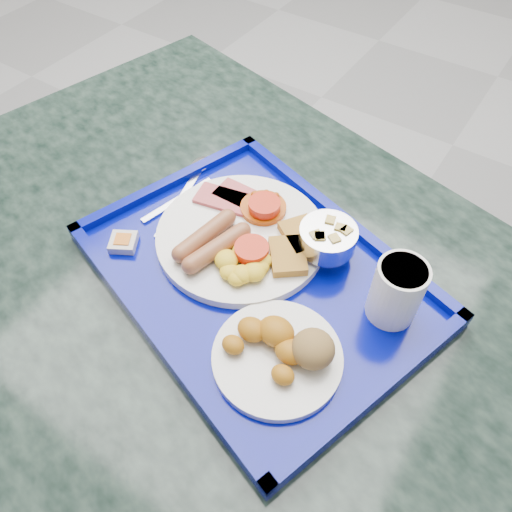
{
  "coord_description": "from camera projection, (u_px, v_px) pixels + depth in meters",
  "views": [
    {
      "loc": [
        0.93,
        -1.3,
        1.41
      ],
      "look_at": [
        0.68,
        -0.92,
        0.85
      ],
      "focal_mm": 35.0,
      "sensor_mm": 36.0,
      "label": 1
    }
  ],
  "objects": [
    {
      "name": "table",
      "position": [
        232.0,
        348.0,
        0.92
      ],
      "size": [
        1.44,
        1.13,
        0.8
      ],
      "rotation": [
        0.0,
        0.0,
        -0.24
      ],
      "color": "gray",
      "rests_on": "floor"
    },
    {
      "name": "knife",
      "position": [
        180.0,
        202.0,
        0.84
      ],
      "size": [
        0.06,
        0.17,
        0.0
      ],
      "primitive_type": "cube",
      "rotation": [
        0.0,
        0.0,
        0.26
      ],
      "color": "silver",
      "rests_on": "tray"
    },
    {
      "name": "floor",
      "position": [
        245.0,
        173.0,
        2.1
      ],
      "size": [
        6.0,
        6.0,
        0.0
      ],
      "primitive_type": "plane",
      "color": "gray",
      "rests_on": "ground"
    },
    {
      "name": "spoon",
      "position": [
        195.0,
        174.0,
        0.88
      ],
      "size": [
        0.06,
        0.19,
        0.01
      ],
      "rotation": [
        0.0,
        0.0,
        -0.23
      ],
      "color": "silver",
      "rests_on": "tray"
    },
    {
      "name": "bread_plate",
      "position": [
        283.0,
        351.0,
        0.65
      ],
      "size": [
        0.17,
        0.17,
        0.06
      ],
      "rotation": [
        0.0,
        0.0,
        0.39
      ],
      "color": "white",
      "rests_on": "tray"
    },
    {
      "name": "jam_packet",
      "position": [
        123.0,
        242.0,
        0.78
      ],
      "size": [
        0.05,
        0.05,
        0.02
      ],
      "rotation": [
        0.0,
        0.0,
        0.53
      ],
      "color": "beige",
      "rests_on": "tray"
    },
    {
      "name": "tray",
      "position": [
        256.0,
        275.0,
        0.75
      ],
      "size": [
        0.59,
        0.51,
        0.03
      ],
      "rotation": [
        0.0,
        0.0,
        -0.31
      ],
      "color": "#030A8E",
      "rests_on": "table"
    },
    {
      "name": "main_plate",
      "position": [
        243.0,
        237.0,
        0.77
      ],
      "size": [
        0.27,
        0.27,
        0.04
      ],
      "rotation": [
        0.0,
        0.0,
        -0.3
      ],
      "color": "white",
      "rests_on": "tray"
    },
    {
      "name": "fruit_bowl",
      "position": [
        328.0,
        239.0,
        0.74
      ],
      "size": [
        0.09,
        0.09,
        0.06
      ],
      "color": "silver",
      "rests_on": "tray"
    },
    {
      "name": "juice_cup",
      "position": [
        397.0,
        290.0,
        0.67
      ],
      "size": [
        0.07,
        0.07,
        0.1
      ],
      "color": "white",
      "rests_on": "tray"
    }
  ]
}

